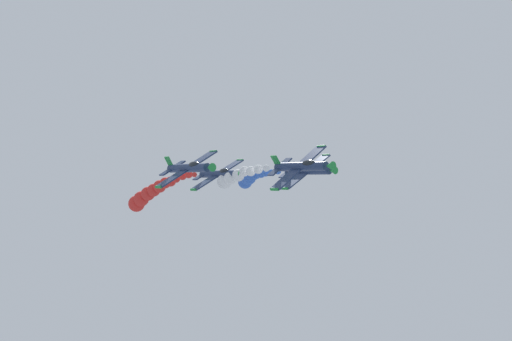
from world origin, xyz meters
name	(u,v)px	position (x,y,z in m)	size (l,w,h in m)	color
airplane_lead	(301,166)	(0.29, 9.66, 64.08)	(8.01, 10.35, 5.83)	navy
smoke_trail_lead	(235,177)	(-0.01, -4.91, 62.86)	(2.17, 12.12, 3.30)	white
airplane_left_inner	(308,171)	(-9.12, 0.25, 63.73)	(8.32, 10.35, 5.33)	navy
smoke_trail_left_inner	(251,178)	(-11.99, -17.58, 62.78)	(6.19, 16.49, 3.50)	blue
airplane_right_inner	(189,168)	(9.93, -0.84, 63.95)	(8.48, 10.35, 5.05)	navy
airplane_left_outer	(219,174)	(-0.10, -9.12, 63.31)	(8.60, 10.35, 4.83)	navy
smoke_trail_left_outer	(150,194)	(0.62, -29.49, 60.06)	(3.27, 19.80, 7.18)	red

